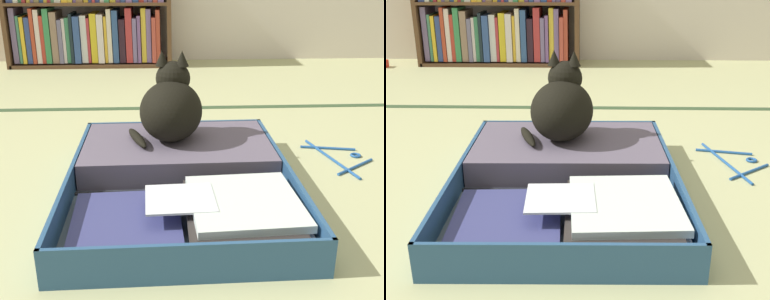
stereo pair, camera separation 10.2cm
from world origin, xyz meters
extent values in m
plane|color=#B6B781|center=(0.00, 0.00, 0.00)|extent=(10.00, 10.00, 0.00)
cube|color=#354D2E|center=(0.00, 1.12, 0.00)|extent=(4.80, 0.05, 0.00)
cube|color=brown|center=(-1.07, 2.24, 0.43)|extent=(0.03, 0.28, 0.86)
cube|color=brown|center=(0.03, 2.24, 0.43)|extent=(0.03, 0.28, 0.86)
cube|color=brown|center=(-0.52, 2.24, 0.01)|extent=(1.11, 0.28, 0.02)
cube|color=brown|center=(-0.52, 2.24, 0.43)|extent=(1.08, 0.28, 0.02)
cube|color=slate|center=(-1.03, 2.25, 0.22)|extent=(0.04, 0.24, 0.37)
cube|color=#427E64|center=(-0.99, 2.25, 0.19)|extent=(0.02, 0.24, 0.32)
cube|color=gold|center=(-0.96, 2.24, 0.19)|extent=(0.02, 0.24, 0.31)
cube|color=#314485|center=(-0.93, 2.24, 0.19)|extent=(0.03, 0.24, 0.31)
cube|color=#B43D28|center=(-0.90, 2.23, 0.22)|extent=(0.02, 0.24, 0.37)
cube|color=silver|center=(-0.86, 2.24, 0.21)|extent=(0.03, 0.24, 0.36)
cube|color=#B03429|center=(-0.83, 2.24, 0.19)|extent=(0.03, 0.24, 0.32)
cube|color=#358450|center=(-0.80, 2.24, 0.22)|extent=(0.04, 0.24, 0.37)
cube|color=#91725F|center=(-0.75, 2.24, 0.21)|extent=(0.04, 0.24, 0.34)
cube|color=slate|center=(-0.71, 2.23, 0.18)|extent=(0.03, 0.24, 0.29)
cube|color=silver|center=(-0.69, 2.25, 0.18)|extent=(0.02, 0.24, 0.30)
cube|color=#3A7E5B|center=(-0.66, 2.25, 0.19)|extent=(0.03, 0.24, 0.31)
cube|color=#18242D|center=(-0.64, 2.23, 0.20)|extent=(0.02, 0.24, 0.33)
cube|color=#2F4B8D|center=(-0.60, 2.23, 0.19)|extent=(0.04, 0.24, 0.32)
cube|color=silver|center=(-0.56, 2.25, 0.19)|extent=(0.04, 0.24, 0.32)
cube|color=#AD303C|center=(-0.52, 2.25, 0.19)|extent=(0.02, 0.24, 0.30)
cube|color=gold|center=(-0.49, 2.25, 0.20)|extent=(0.04, 0.24, 0.33)
cube|color=silver|center=(-0.44, 2.23, 0.20)|extent=(0.04, 0.24, 0.33)
cube|color=gold|center=(-0.41, 2.25, 0.19)|extent=(0.02, 0.24, 0.31)
cube|color=beige|center=(-0.38, 2.24, 0.21)|extent=(0.03, 0.24, 0.36)
cube|color=#2E4C86|center=(-0.34, 2.24, 0.21)|extent=(0.04, 0.24, 0.35)
cube|color=black|center=(-0.29, 2.24, 0.18)|extent=(0.04, 0.24, 0.29)
cube|color=#AC2F33|center=(-0.25, 2.24, 0.22)|extent=(0.04, 0.24, 0.37)
cube|color=slate|center=(-0.21, 2.24, 0.18)|extent=(0.03, 0.24, 0.30)
cube|color=#714E8C|center=(-0.18, 2.23, 0.19)|extent=(0.02, 0.24, 0.32)
cube|color=gold|center=(-0.15, 2.25, 0.22)|extent=(0.03, 0.24, 0.37)
cube|color=slate|center=(-0.11, 2.24, 0.21)|extent=(0.03, 0.24, 0.36)
cube|color=#B34439|center=(-0.08, 2.23, 0.19)|extent=(0.03, 0.24, 0.31)
cube|color=#AF402F|center=(-0.05, 2.24, 0.21)|extent=(0.03, 0.24, 0.36)
cube|color=#29507A|center=(0.06, -0.10, 0.01)|extent=(0.69, 0.46, 0.01)
cube|color=#29507A|center=(0.06, -0.31, 0.05)|extent=(0.68, 0.02, 0.11)
cube|color=#29507A|center=(-0.28, -0.10, 0.05)|extent=(0.02, 0.45, 0.11)
cube|color=#29507A|center=(0.39, -0.09, 0.05)|extent=(0.02, 0.45, 0.11)
cube|color=#46545E|center=(0.06, -0.10, 0.02)|extent=(0.66, 0.44, 0.01)
cube|color=#29507A|center=(0.05, 0.35, 0.01)|extent=(0.69, 0.46, 0.01)
cube|color=#29507A|center=(0.04, 0.57, 0.05)|extent=(0.68, 0.02, 0.11)
cube|color=#29507A|center=(-0.29, 0.35, 0.05)|extent=(0.02, 0.45, 0.11)
cube|color=#29507A|center=(0.38, 0.36, 0.05)|extent=(0.02, 0.45, 0.11)
cube|color=#46545E|center=(0.05, 0.35, 0.02)|extent=(0.66, 0.44, 0.01)
cylinder|color=black|center=(0.05, 0.13, 0.02)|extent=(0.66, 0.03, 0.02)
cube|color=#3E5164|center=(-0.10, -0.11, 0.03)|extent=(0.31, 0.36, 0.01)
cube|color=navy|center=(-0.10, -0.10, 0.04)|extent=(0.31, 0.36, 0.02)
cube|color=#252425|center=(0.22, -0.09, 0.03)|extent=(0.30, 0.35, 0.02)
cube|color=silver|center=(0.22, -0.10, 0.05)|extent=(0.31, 0.38, 0.02)
cube|color=#2A2623|center=(0.21, -0.08, 0.07)|extent=(0.30, 0.35, 0.01)
cube|color=silver|center=(0.22, -0.08, 0.09)|extent=(0.31, 0.34, 0.02)
cube|color=white|center=(0.05, -0.07, 0.10)|extent=(0.20, 0.18, 0.01)
cube|color=#5E5466|center=(0.05, 0.35, 0.06)|extent=(0.66, 0.43, 0.09)
torus|color=white|center=(-0.05, 0.35, 0.10)|extent=(0.10, 0.10, 0.01)
cylinder|color=black|center=(-0.14, 0.56, 0.05)|extent=(0.02, 0.02, 0.10)
cylinder|color=black|center=(0.23, 0.56, 0.05)|extent=(0.02, 0.02, 0.10)
cube|color=red|center=(0.09, -0.31, 0.06)|extent=(0.03, 0.00, 0.02)
cube|color=yellow|center=(0.28, -0.30, 0.06)|extent=(0.03, 0.00, 0.02)
cube|color=#328345|center=(0.07, -0.31, 0.02)|extent=(0.04, 0.00, 0.02)
ellipsoid|color=black|center=(0.03, 0.37, 0.21)|extent=(0.25, 0.29, 0.21)
ellipsoid|color=black|center=(0.04, 0.44, 0.16)|extent=(0.16, 0.11, 0.12)
sphere|color=black|center=(0.04, 0.42, 0.31)|extent=(0.12, 0.12, 0.12)
cone|color=black|center=(0.07, 0.41, 0.38)|extent=(0.05, 0.05, 0.05)
cone|color=black|center=(0.00, 0.42, 0.38)|extent=(0.05, 0.05, 0.05)
sphere|color=#CECE45|center=(0.07, 0.47, 0.32)|extent=(0.02, 0.02, 0.02)
sphere|color=#CECE45|center=(0.02, 0.48, 0.32)|extent=(0.02, 0.02, 0.02)
ellipsoid|color=black|center=(-0.09, 0.34, 0.12)|extent=(0.09, 0.19, 0.03)
cylinder|color=#225398|center=(0.63, 0.41, 0.01)|extent=(0.09, 0.38, 0.01)
cylinder|color=#225398|center=(0.65, 0.51, 0.00)|extent=(0.21, 0.05, 0.01)
cylinder|color=#225398|center=(0.69, 0.32, 0.00)|extent=(0.17, 0.13, 0.01)
torus|color=#225398|center=(0.73, 0.43, 0.01)|extent=(0.05, 0.05, 0.01)
camera|label=1|loc=(0.02, -1.23, 0.69)|focal=44.86mm
camera|label=2|loc=(0.12, -1.23, 0.69)|focal=44.86mm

